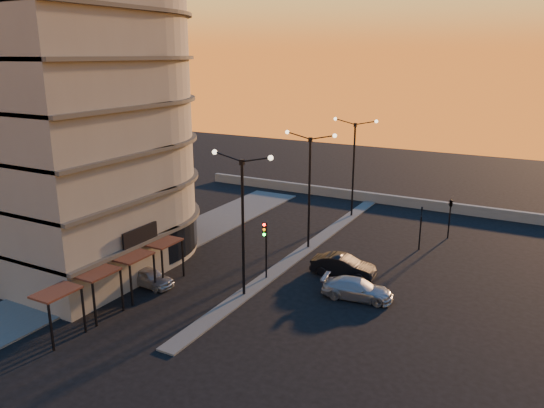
% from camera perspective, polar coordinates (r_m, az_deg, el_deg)
% --- Properties ---
extents(ground, '(120.00, 120.00, 0.00)m').
position_cam_1_polar(ground, '(35.30, -3.03, -9.79)').
color(ground, black).
rests_on(ground, ground).
extents(sidewalk_west, '(5.00, 40.00, 0.12)m').
position_cam_1_polar(sidewalk_west, '(44.05, -12.01, -4.70)').
color(sidewalk_west, '#4B4B49').
rests_on(sidewalk_west, ground).
extents(median, '(1.20, 36.00, 0.12)m').
position_cam_1_polar(median, '(43.41, 3.92, -4.69)').
color(median, '#4B4B49').
rests_on(median, ground).
extents(parapet, '(44.00, 0.50, 1.00)m').
position_cam_1_polar(parapet, '(56.99, 12.54, 0.45)').
color(parapet, '#67655E').
rests_on(parapet, ground).
extents(building, '(14.35, 17.08, 25.00)m').
position_cam_1_polar(building, '(41.15, -20.39, 10.21)').
color(building, slate).
rests_on(building, ground).
extents(streetlamp_near, '(4.32, 0.32, 9.51)m').
position_cam_1_polar(streetlamp_near, '(33.27, -3.17, -1.08)').
color(streetlamp_near, black).
rests_on(streetlamp_near, ground).
extents(streetlamp_mid, '(4.32, 0.32, 9.51)m').
position_cam_1_polar(streetlamp_mid, '(41.80, 4.06, 2.43)').
color(streetlamp_mid, black).
rests_on(streetlamp_mid, ground).
extents(streetlamp_far, '(4.32, 0.32, 9.51)m').
position_cam_1_polar(streetlamp_far, '(50.86, 8.79, 4.70)').
color(streetlamp_far, black).
rests_on(streetlamp_far, ground).
extents(traffic_light_main, '(0.28, 0.44, 4.25)m').
position_cam_1_polar(traffic_light_main, '(36.47, -0.73, -3.99)').
color(traffic_light_main, black).
rests_on(traffic_light_main, ground).
extents(signal_east_a, '(0.13, 0.16, 3.60)m').
position_cam_1_polar(signal_east_a, '(44.02, 15.69, -2.39)').
color(signal_east_a, black).
rests_on(signal_east_a, ground).
extents(signal_east_b, '(0.42, 1.99, 3.60)m').
position_cam_1_polar(signal_east_b, '(47.20, 18.69, 0.06)').
color(signal_east_b, black).
rests_on(signal_east_b, ground).
extents(car_hatchback, '(3.81, 1.73, 1.27)m').
position_cam_1_polar(car_hatchback, '(37.36, -13.10, -7.64)').
color(car_hatchback, '#9FA1A7').
rests_on(car_hatchback, ground).
extents(car_sedan, '(4.65, 1.91, 1.50)m').
position_cam_1_polar(car_sedan, '(38.24, 7.66, -6.61)').
color(car_sedan, black).
rests_on(car_sedan, ground).
extents(car_wagon, '(4.78, 2.45, 1.33)m').
position_cam_1_polar(car_wagon, '(35.03, 9.16, -9.00)').
color(car_wagon, '#9B9DA2').
rests_on(car_wagon, ground).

